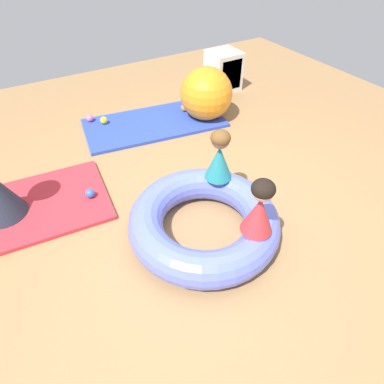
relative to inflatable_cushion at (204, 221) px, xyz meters
name	(u,v)px	position (x,y,z in m)	size (l,w,h in m)	color
ground_plane	(200,222)	(0.04, 0.12, -0.15)	(8.00, 8.00, 0.00)	#9E7549
gym_mat_near_right	(155,123)	(0.44, 1.92, -0.13)	(1.78, 0.85, 0.04)	#2D47B7
gym_mat_center_rear	(6,215)	(-1.47, 1.10, -0.13)	(1.84, 0.95, 0.04)	red
inflatable_cushion	(204,221)	(0.00, 0.00, 0.00)	(1.29, 1.29, 0.29)	#6070E5
child_in_red	(260,207)	(0.22, -0.39, 0.38)	(0.32, 0.32, 0.48)	red
child_in_teal	(219,155)	(0.34, 0.30, 0.38)	(0.34, 0.34, 0.48)	teal
play_ball_yellow	(104,120)	(-0.14, 2.20, -0.06)	(0.09, 0.09, 0.09)	yellow
play_ball_blue	(90,193)	(-0.72, 0.91, -0.06)	(0.09, 0.09, 0.09)	blue
play_ball_teal	(215,113)	(1.20, 1.64, -0.06)	(0.09, 0.09, 0.09)	teal
play_ball_pink	(90,118)	(-0.27, 2.35, -0.06)	(0.09, 0.09, 0.09)	pink
play_ball_orange	(185,108)	(0.93, 1.98, -0.06)	(0.10, 0.10, 0.10)	orange
play_ball_red	(202,109)	(1.12, 1.83, -0.06)	(0.09, 0.09, 0.09)	red
play_ball_green	(203,116)	(1.03, 1.66, -0.07)	(0.08, 0.08, 0.08)	green
exercise_ball_large	(206,94)	(1.12, 1.74, 0.19)	(0.68, 0.68, 0.68)	orange
storage_cube	(224,71)	(1.85, 2.37, 0.13)	(0.44, 0.44, 0.56)	silver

